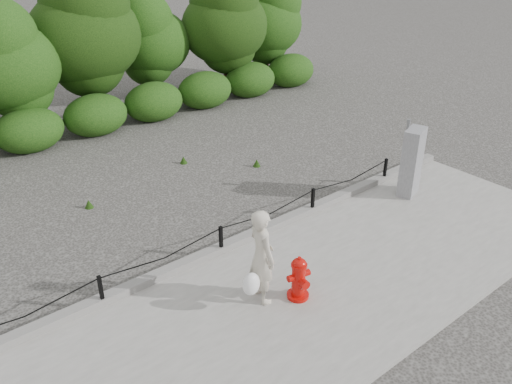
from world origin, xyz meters
The scene contains 8 objects.
ground centered at (0.00, 0.00, 0.00)m, with size 90.00×90.00×0.00m, color #2D2B28.
sidewalk centered at (0.00, -2.00, 0.04)m, with size 14.00×4.00×0.08m, color gray.
curb centered at (0.00, 0.05, 0.15)m, with size 14.00×0.22×0.14m, color slate.
chain_barrier centered at (0.00, 0.00, 0.46)m, with size 10.06×0.06×0.60m.
treeline centered at (0.34, 8.93, 2.49)m, with size 20.20×3.48×4.76m.
fire_hydrant centered at (0.23, -1.96, 0.48)m, with size 0.44×0.47×0.83m.
pedestrian centered at (-0.30, -1.58, 0.93)m, with size 0.77×0.70×1.74m.
utility_cabinet centered at (4.90, -0.77, 0.90)m, with size 0.70×0.54×1.79m.
Camera 1 is at (-5.10, -7.31, 6.10)m, focal length 38.00 mm.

